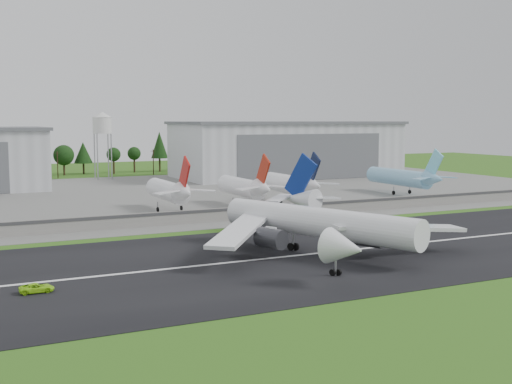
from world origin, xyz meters
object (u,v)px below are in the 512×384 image
parked_jet_red_a (171,191)px  parked_jet_skyblue (405,177)px  parked_jet_red_b (246,187)px  parked_jet_navy (293,184)px  main_airliner (319,229)px  ground_vehicle (37,288)px

parked_jet_red_a → parked_jet_skyblue: bearing=3.3°
parked_jet_red_b → parked_jet_navy: (16.04, 0.03, 0.18)m
parked_jet_red_a → parked_jet_skyblue: 86.20m
parked_jet_red_a → parked_jet_red_b: bearing=-0.0°
parked_jet_red_a → main_airliner: bearing=-83.4°
parked_jet_red_a → parked_jet_skyblue: size_ratio=0.84×
ground_vehicle → parked_jet_red_a: size_ratio=0.16×
parked_jet_skyblue → ground_vehicle: bearing=-149.3°
main_airliner → parked_jet_navy: size_ratio=1.83×
ground_vehicle → parked_jet_red_a: bearing=-31.5°
ground_vehicle → parked_jet_red_b: bearing=-42.9°
ground_vehicle → parked_jet_navy: size_ratio=0.16×
parked_jet_red_b → parked_jet_skyblue: 63.10m
parked_jet_navy → parked_jet_red_b: bearing=-179.9°
main_airliner → parked_jet_red_a: bearing=-105.3°
parked_jet_navy → main_airliner: bearing=-115.1°
main_airliner → parked_jet_red_a: main_airliner is taller
main_airliner → parked_jet_navy: bearing=-137.1°
parked_jet_red_b → parked_jet_navy: size_ratio=1.00×
parked_jet_red_a → parked_jet_red_b: (23.16, -0.00, -0.01)m
ground_vehicle → parked_jet_navy: parked_jet_navy is taller
main_airliner → parked_jet_skyblue: 106.35m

